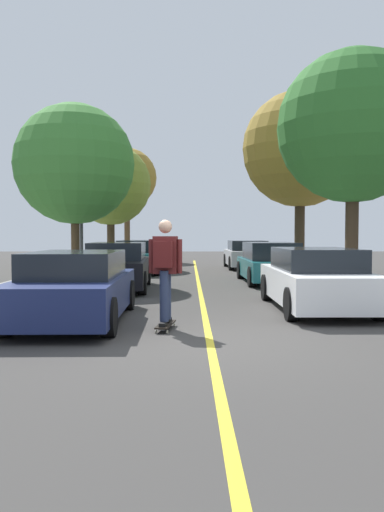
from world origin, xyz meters
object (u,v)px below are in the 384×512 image
Objects in this scene: street_tree_right_nearest at (353,127)px; fire_hydrant at (59,275)px; street_tree_left_far at (127,178)px; street_tree_left_near at (111,185)px; street_tree_left_nearest at (75,164)px; street_tree_right_near at (300,149)px; parked_car_left_near at (117,267)px; parked_car_right_nearest at (316,279)px; streetlamp at (81,191)px; parked_car_right_near at (271,263)px; skateboarder at (165,265)px; skateboard at (166,325)px; parked_car_left_nearest at (76,287)px; parked_car_right_far at (247,255)px; parked_car_left_far at (139,257)px.

street_tree_right_nearest is 8.99m from fire_hydrant.
street_tree_left_near is at bearing -90.00° from street_tree_left_far.
street_tree_left_far is at bearing 90.52° from fire_hydrant.
street_tree_right_near is (8.19, 3.37, 1.05)m from street_tree_left_nearest.
parked_car_left_near is 9.45m from street_tree_right_near.
streetlamp is (-6.63, 7.39, 2.53)m from parked_car_right_nearest.
skateboarder is (-3.16, -8.56, 0.46)m from parked_car_right_near.
streetlamp is 2.97× the size of skateboarder.
streetlamp is 10.82m from skateboard.
skateboarder reaches higher than parked_car_left_near.
parked_car_left_near is 0.95× the size of parked_car_right_near.
street_tree_left_nearest is (-6.54, -0.19, 3.28)m from parked_car_right_near.
street_tree_right_nearest reaches higher than skateboard.
parked_car_left_nearest is at bearing -121.06° from street_tree_right_near.
street_tree_left_nearest is 8.92m from street_tree_right_near.
parked_car_left_nearest is 2.45× the size of skateboarder.
skateboarder reaches higher than skateboard.
parked_car_right_far reaches higher than parked_car_left_nearest.
parked_car_left_near is at bearing 30.51° from fire_hydrant.
streetlamp is (-8.29, -1.94, -1.81)m from street_tree_right_near.
parked_car_right_near is (4.88, 7.68, 0.02)m from parked_car_left_nearest.
skateboarder reaches higher than parked_car_right_near.
skateboard is (-3.16, -2.38, -0.56)m from parked_car_right_nearest.
parked_car_left_far is 11.52m from parked_car_right_nearest.
street_tree_right_nearest is at bearing -49.56° from parked_car_left_far.
parked_car_left_far is 7.91m from street_tree_right_near.
parked_car_right_nearest is 0.84× the size of streetlamp.
street_tree_left_nearest is at bearing -90.00° from street_tree_left_far.
skateboard is at bearing -70.43° from streetlamp.
street_tree_right_near is at bearing 90.00° from street_tree_right_nearest.
fire_hydrant is at bearing -149.49° from parked_car_left_near.
fire_hydrant is at bearing 119.99° from skateboarder.
parked_car_right_far is 11.28m from street_tree_right_nearest.
parked_car_right_far is 0.62× the size of street_tree_left_far.
street_tree_right_nearest is (8.19, -17.48, -0.52)m from street_tree_left_far.
skateboard is at bearing -82.34° from parked_car_left_far.
streetlamp is (-0.09, -6.31, -0.82)m from street_tree_left_near.
parked_car_right_near is at bearing -117.53° from street_tree_right_near.
parked_car_right_far is 9.20m from streetlamp.
parked_car_left_near is at bearing 140.38° from parked_car_right_nearest.
parked_car_right_nearest reaches higher than fire_hydrant.
skateboarder reaches higher than parked_car_left_nearest.
street_tree_left_near is 11.11m from fire_hydrant.
fire_hydrant is (-6.38, -2.98, -0.17)m from parked_car_right_near.
parked_car_right_near is 2.51× the size of skateboarder.
fire_hydrant is 6.47m from skateboarder.
parked_car_right_far is 2.36× the size of skateboarder.
skateboarder reaches higher than fire_hydrant.
streetlamp reaches higher than skateboarder.
parked_car_right_near is 5.16× the size of skateboard.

